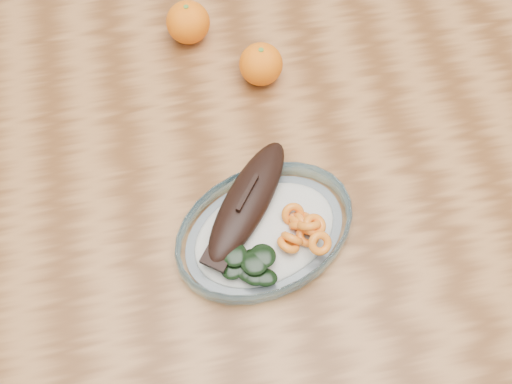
% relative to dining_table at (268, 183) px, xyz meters
% --- Properties ---
extents(ground, '(3.00, 3.00, 0.00)m').
position_rel_dining_table_xyz_m(ground, '(0.00, 0.00, -0.65)').
color(ground, slate).
rests_on(ground, ground).
extents(dining_table, '(1.20, 0.80, 0.75)m').
position_rel_dining_table_xyz_m(dining_table, '(0.00, 0.00, 0.00)').
color(dining_table, '#5C3315').
rests_on(dining_table, ground).
extents(plated_meal, '(0.59, 0.59, 0.08)m').
position_rel_dining_table_xyz_m(plated_meal, '(-0.04, -0.14, 0.12)').
color(plated_meal, white).
rests_on(plated_meal, dining_table).
extents(orange_left, '(0.07, 0.07, 0.07)m').
position_rel_dining_table_xyz_m(orange_left, '(-0.08, 0.24, 0.13)').
color(orange_left, '#F14004').
rests_on(orange_left, dining_table).
extents(orange_right, '(0.07, 0.07, 0.07)m').
position_rel_dining_table_xyz_m(orange_right, '(0.02, 0.14, 0.13)').
color(orange_right, '#F14004').
rests_on(orange_right, dining_table).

